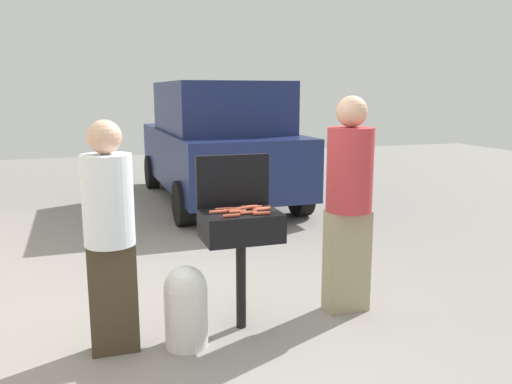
{
  "coord_description": "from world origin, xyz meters",
  "views": [
    {
      "loc": [
        -0.94,
        -3.81,
        1.87
      ],
      "look_at": [
        0.46,
        0.46,
        1.0
      ],
      "focal_mm": 36.57,
      "sensor_mm": 36.0,
      "label": 1
    }
  ],
  "objects": [
    {
      "name": "ground_plane",
      "position": [
        0.0,
        0.0,
        0.0
      ],
      "size": [
        24.0,
        24.0,
        0.0
      ],
      "primitive_type": "plane",
      "color": "gray"
    },
    {
      "name": "bbq_grill",
      "position": [
        0.17,
        -0.04,
        0.81
      ],
      "size": [
        0.6,
        0.44,
        0.95
      ],
      "color": "black",
      "rests_on": "ground"
    },
    {
      "name": "grill_lid_open",
      "position": [
        0.17,
        0.18,
        1.16
      ],
      "size": [
        0.6,
        0.05,
        0.42
      ],
      "primitive_type": "cube",
      "color": "black",
      "rests_on": "bbq_grill"
    },
    {
      "name": "hot_dog_0",
      "position": [
        0.06,
        -0.19,
        0.97
      ],
      "size": [
        0.13,
        0.03,
        0.03
      ],
      "primitive_type": "cylinder",
      "rotation": [
        0.0,
        1.57,
        0.03
      ],
      "color": "#AD4228",
      "rests_on": "bbq_grill"
    },
    {
      "name": "hot_dog_1",
      "position": [
        0.29,
        -0.18,
        0.97
      ],
      "size": [
        0.13,
        0.03,
        0.03
      ],
      "primitive_type": "cylinder",
      "rotation": [
        0.0,
        1.57,
        -0.06
      ],
      "color": "#B74C33",
      "rests_on": "bbq_grill"
    },
    {
      "name": "hot_dog_2",
      "position": [
        0.11,
        -0.02,
        0.97
      ],
      "size": [
        0.13,
        0.03,
        0.03
      ],
      "primitive_type": "cylinder",
      "rotation": [
        0.0,
        1.57,
        -0.03
      ],
      "color": "#AD4228",
      "rests_on": "bbq_grill"
    },
    {
      "name": "hot_dog_3",
      "position": [
        0.35,
        -0.04,
        0.97
      ],
      "size": [
        0.13,
        0.04,
        0.03
      ],
      "primitive_type": "cylinder",
      "rotation": [
        0.0,
        1.57,
        0.08
      ],
      "color": "#C6593D",
      "rests_on": "bbq_grill"
    },
    {
      "name": "hot_dog_4",
      "position": [
        0.17,
        0.02,
        0.97
      ],
      "size": [
        0.13,
        0.03,
        0.03
      ],
      "primitive_type": "cylinder",
      "rotation": [
        0.0,
        1.57,
        -0.05
      ],
      "color": "#C6593D",
      "rests_on": "bbq_grill"
    },
    {
      "name": "hot_dog_5",
      "position": [
        0.14,
        -0.08,
        0.97
      ],
      "size": [
        0.13,
        0.03,
        0.03
      ],
      "primitive_type": "cylinder",
      "rotation": [
        0.0,
        1.57,
        -0.03
      ],
      "color": "#C6593D",
      "rests_on": "bbq_grill"
    },
    {
      "name": "hot_dog_6",
      "position": [
        0.05,
        0.04,
        0.97
      ],
      "size": [
        0.13,
        0.03,
        0.03
      ],
      "primitive_type": "cylinder",
      "rotation": [
        0.0,
        1.57,
        -0.01
      ],
      "color": "#B74C33",
      "rests_on": "bbq_grill"
    },
    {
      "name": "hot_dog_7",
      "position": [
        0.21,
        -0.14,
        0.97
      ],
      "size": [
        0.13,
        0.03,
        0.03
      ],
      "primitive_type": "cylinder",
      "rotation": [
        0.0,
        1.57,
        0.01
      ],
      "color": "#B74C33",
      "rests_on": "bbq_grill"
    },
    {
      "name": "hot_dog_8",
      "position": [
        0.27,
        0.06,
        0.97
      ],
      "size": [
        0.13,
        0.03,
        0.03
      ],
      "primitive_type": "cylinder",
      "rotation": [
        0.0,
        1.57,
        -0.03
      ],
      "color": "#B74C33",
      "rests_on": "bbq_grill"
    },
    {
      "name": "hot_dog_9",
      "position": [
        0.33,
        -0.07,
        0.97
      ],
      "size": [
        0.13,
        0.04,
        0.03
      ],
      "primitive_type": "cylinder",
      "rotation": [
        0.0,
        1.57,
        0.09
      ],
      "color": "#B74C33",
      "rests_on": "bbq_grill"
    },
    {
      "name": "hot_dog_10",
      "position": [
        0.3,
        0.03,
        0.97
      ],
      "size": [
        0.13,
        0.03,
        0.03
      ],
      "primitive_type": "cylinder",
      "rotation": [
        0.0,
        1.57,
        0.0
      ],
      "color": "#B74C33",
      "rests_on": "bbq_grill"
    },
    {
      "name": "hot_dog_11",
      "position": [
        -0.01,
        -0.03,
        0.97
      ],
      "size": [
        0.13,
        0.03,
        0.03
      ],
      "primitive_type": "cylinder",
      "rotation": [
        0.0,
        1.57,
        -0.06
      ],
      "color": "#C6593D",
      "rests_on": "bbq_grill"
    },
    {
      "name": "propane_tank",
      "position": [
        -0.3,
        -0.21,
        0.32
      ],
      "size": [
        0.32,
        0.32,
        0.62
      ],
      "color": "silver",
      "rests_on": "ground"
    },
    {
      "name": "person_left",
      "position": [
        -0.81,
        -0.12,
        0.91
      ],
      "size": [
        0.35,
        0.35,
        1.68
      ],
      "rotation": [
        0.0,
        0.0,
        -0.17
      ],
      "color": "#3F3323",
      "rests_on": "ground"
    },
    {
      "name": "person_right",
      "position": [
        1.13,
        0.01,
        1.0
      ],
      "size": [
        0.39,
        0.39,
        1.84
      ],
      "rotation": [
        0.0,
        0.0,
        3.38
      ],
      "color": "gray",
      "rests_on": "ground"
    },
    {
      "name": "parked_minivan",
      "position": [
        1.19,
        4.82,
        1.03
      ],
      "size": [
        2.09,
        4.43,
        2.02
      ],
      "rotation": [
        0.0,
        0.0,
        3.16
      ],
      "color": "navy",
      "rests_on": "ground"
    }
  ]
}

